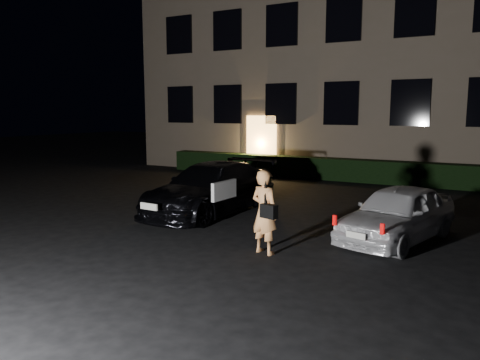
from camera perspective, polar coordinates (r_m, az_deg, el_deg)
The scene contains 6 objects.
ground at distance 9.59m, azimuth -7.73°, elevation -8.01°, with size 80.00×80.00×0.00m, color black.
building at distance 23.26m, azimuth 15.45°, elevation 16.26°, with size 20.00×8.11×12.00m.
hedge at distance 18.83m, azimuth 11.60°, elevation 1.30°, with size 15.00×0.70×0.85m, color black.
sedan at distance 12.46m, azimuth -3.58°, elevation -1.00°, with size 2.12×4.74×1.33m.
hatch at distance 10.30m, azimuth 18.65°, elevation -3.87°, with size 2.22×3.67×1.17m.
man at distance 8.86m, azimuth 3.03°, elevation -3.89°, with size 0.68×0.54×1.62m.
Camera 1 is at (5.51, -7.37, 2.69)m, focal length 35.00 mm.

